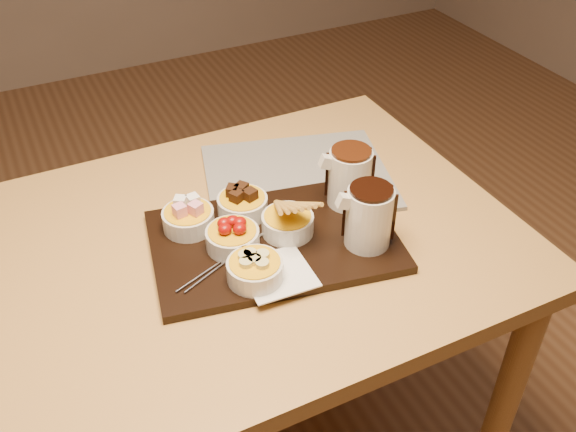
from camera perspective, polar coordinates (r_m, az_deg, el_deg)
name	(u,v)px	position (r m, az deg, el deg)	size (l,w,h in m)	color
dining_table	(211,284)	(1.30, -6.89, -6.01)	(1.20, 0.80, 0.75)	#BA8A45
serving_board	(274,241)	(1.23, -1.26, -2.26)	(0.46, 0.30, 0.02)	black
napkin	(277,274)	(1.14, -0.96, -5.15)	(0.12, 0.12, 0.00)	white
bowl_marshmallows	(188,220)	(1.25, -8.84, -0.32)	(0.10, 0.10, 0.04)	beige
bowl_cake	(243,206)	(1.27, -4.06, 0.91)	(0.10, 0.10, 0.04)	beige
bowl_strawberries	(233,239)	(1.19, -4.94, -2.05)	(0.10, 0.10, 0.04)	beige
bowl_biscotti	(288,224)	(1.22, -0.04, -0.72)	(0.10, 0.10, 0.04)	beige
bowl_bananas	(255,271)	(1.12, -2.95, -4.87)	(0.10, 0.10, 0.04)	beige
pitcher_dark_chocolate	(369,217)	(1.18, 7.20, -0.13)	(0.09, 0.09, 0.12)	silver
pitcher_milk_chocolate	(350,178)	(1.28, 5.50, 3.39)	(0.09, 0.09, 0.12)	silver
fondue_skewers	(231,255)	(1.18, -5.13, -3.45)	(0.26, 0.03, 0.01)	silver
newspaper	(297,176)	(1.41, 0.84, 3.55)	(0.39, 0.32, 0.01)	beige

